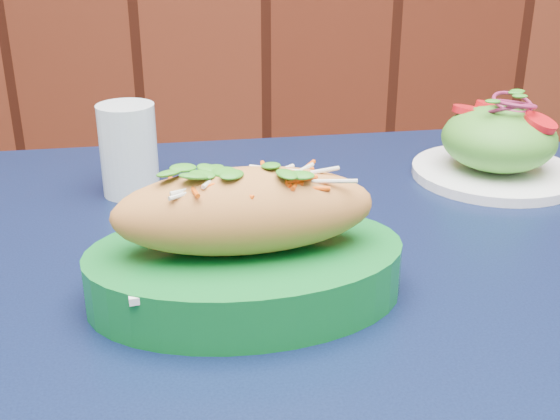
{
  "coord_description": "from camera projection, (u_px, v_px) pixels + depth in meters",
  "views": [
    {
      "loc": [
        0.01,
        0.81,
        1.06
      ],
      "look_at": [
        0.02,
        1.39,
        0.81
      ],
      "focal_mm": 45.0,
      "sensor_mm": 36.0,
      "label": 1
    }
  ],
  "objects": [
    {
      "name": "salad_plate",
      "position": [
        498.0,
        146.0,
        0.86
      ],
      "size": [
        0.2,
        0.2,
        0.1
      ],
      "rotation": [
        0.0,
        0.0,
        -0.27
      ],
      "color": "white",
      "rests_on": "cafe_table"
    },
    {
      "name": "water_glass",
      "position": [
        129.0,
        150.0,
        0.81
      ],
      "size": [
        0.07,
        0.07,
        0.11
      ],
      "primitive_type": "cylinder",
      "color": "silver",
      "rests_on": "cafe_table"
    },
    {
      "name": "banh_mi_basket",
      "position": [
        245.0,
        247.0,
        0.59
      ],
      "size": [
        0.29,
        0.22,
        0.12
      ],
      "rotation": [
        0.0,
        0.0,
        0.16
      ],
      "color": "#0D6925",
      "rests_on": "cafe_table"
    },
    {
      "name": "cafe_table",
      "position": [
        341.0,
        337.0,
        0.71
      ],
      "size": [
        0.91,
        0.91,
        0.75
      ],
      "rotation": [
        0.0,
        0.0,
        0.15
      ],
      "color": "black",
      "rests_on": "ground"
    }
  ]
}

